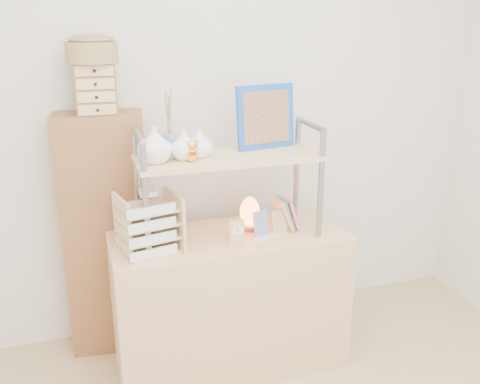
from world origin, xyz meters
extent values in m
cube|color=silver|center=(0.00, 1.70, 1.30)|extent=(3.40, 0.02, 2.60)
cube|color=tan|center=(0.00, 1.20, 0.38)|extent=(1.20, 0.50, 0.75)
cube|color=brown|center=(-0.59, 1.57, 0.68)|extent=(0.48, 0.29, 1.35)
cylinder|color=gray|center=(-0.43, 1.05, 1.02)|extent=(0.03, 0.03, 0.55)
cylinder|color=gray|center=(-0.43, 1.35, 1.02)|extent=(0.03, 0.03, 0.55)
cylinder|color=gray|center=(-0.43, 1.20, 1.30)|extent=(0.03, 0.30, 0.03)
cylinder|color=gray|center=(0.43, 1.05, 1.02)|extent=(0.03, 0.03, 0.55)
cylinder|color=gray|center=(0.43, 1.35, 1.02)|extent=(0.03, 0.03, 0.55)
cylinder|color=gray|center=(0.43, 1.20, 1.30)|extent=(0.03, 0.30, 0.03)
cube|color=tan|center=(0.00, 1.20, 1.16)|extent=(0.90, 0.34, 0.02)
imported|color=white|center=(-0.36, 1.18, 1.26)|extent=(0.16, 0.16, 0.17)
imported|color=white|center=(-0.22, 1.20, 1.24)|extent=(0.14, 0.14, 0.14)
imported|color=white|center=(-0.14, 1.22, 1.24)|extent=(0.13, 0.13, 0.14)
cylinder|color=#23559B|center=(-0.26, 1.32, 1.22)|extent=(0.07, 0.07, 0.10)
cube|color=blue|center=(0.23, 1.30, 1.33)|extent=(0.32, 0.10, 0.32)
cube|color=brown|center=(0.23, 1.29, 1.33)|extent=(0.26, 0.07, 0.26)
cube|color=pink|center=(0.34, 1.20, 0.83)|extent=(0.07, 0.12, 0.17)
cube|color=#50A055|center=(0.32, 1.22, 0.83)|extent=(0.07, 0.12, 0.17)
cube|color=tan|center=(0.30, 1.20, 0.83)|extent=(0.08, 0.13, 0.16)
cube|color=tan|center=(-0.41, 1.16, 0.76)|extent=(0.29, 0.28, 0.01)
cube|color=white|center=(-0.41, 1.04, 0.78)|extent=(0.23, 0.06, 0.04)
cube|color=tan|center=(-0.41, 1.16, 0.82)|extent=(0.29, 0.28, 0.01)
cube|color=white|center=(-0.41, 1.04, 0.85)|extent=(0.23, 0.06, 0.04)
cube|color=tan|center=(-0.41, 1.16, 0.89)|extent=(0.29, 0.28, 0.01)
cube|color=white|center=(-0.41, 1.04, 0.92)|extent=(0.23, 0.06, 0.04)
cube|color=tan|center=(-0.41, 1.16, 0.96)|extent=(0.29, 0.28, 0.01)
cube|color=white|center=(-0.41, 1.04, 0.99)|extent=(0.23, 0.06, 0.04)
cube|color=beige|center=(-0.41, 1.14, 1.04)|extent=(0.08, 0.08, 0.03)
cylinder|color=brown|center=(0.13, 1.26, 0.76)|extent=(0.10, 0.10, 0.02)
ellipsoid|color=#FF591E|center=(0.13, 1.26, 0.85)|extent=(0.12, 0.11, 0.16)
cube|color=tan|center=(0.02, 1.14, 0.80)|extent=(0.08, 0.04, 0.11)
cylinder|color=white|center=(0.02, 1.12, 0.81)|extent=(0.05, 0.01, 0.05)
cube|color=white|center=(0.20, 1.13, 0.75)|extent=(0.20, 0.12, 0.01)
cube|color=#203E95|center=(0.15, 1.13, 0.83)|extent=(0.10, 0.06, 0.13)
cube|color=tan|center=(0.25, 1.14, 0.82)|extent=(0.09, 0.05, 0.12)
cube|color=brown|center=(-0.59, 1.55, 1.48)|extent=(0.20, 0.15, 0.25)
cube|color=tan|center=(-0.59, 1.47, 1.38)|extent=(0.18, 0.01, 0.05)
cube|color=tan|center=(-0.59, 1.47, 1.44)|extent=(0.18, 0.01, 0.05)
cube|color=tan|center=(-0.59, 1.47, 1.51)|extent=(0.18, 0.01, 0.05)
cube|color=tan|center=(-0.59, 1.47, 1.57)|extent=(0.18, 0.01, 0.05)
cylinder|color=olive|center=(-0.59, 1.55, 1.65)|extent=(0.25, 0.25, 0.10)
camera|label=1|loc=(-0.71, -1.22, 1.83)|focal=40.00mm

